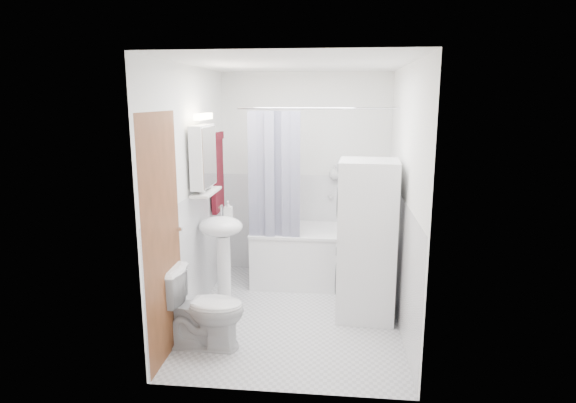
# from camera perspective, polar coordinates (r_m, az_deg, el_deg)

# --- Properties ---
(floor) EXTENTS (2.60, 2.60, 0.00)m
(floor) POSITION_cam_1_polar(r_m,az_deg,el_deg) (4.90, 0.87, -13.23)
(floor) COLOR silver
(floor) RESTS_ON ground
(room_walls) EXTENTS (2.60, 2.60, 2.60)m
(room_walls) POSITION_cam_1_polar(r_m,az_deg,el_deg) (4.47, 0.93, 4.27)
(room_walls) COLOR white
(room_walls) RESTS_ON ground
(wainscot) EXTENTS (1.98, 2.58, 2.58)m
(wainscot) POSITION_cam_1_polar(r_m,az_deg,el_deg) (4.95, 1.20, -5.49)
(wainscot) COLOR white
(wainscot) RESTS_ON ground
(door) EXTENTS (0.05, 2.00, 2.00)m
(door) POSITION_cam_1_polar(r_m,az_deg,el_deg) (4.23, -12.72, -3.20)
(door) COLOR brown
(door) RESTS_ON ground
(bathtub) EXTENTS (1.66, 0.79, 0.63)m
(bathtub) POSITION_cam_1_polar(r_m,az_deg,el_deg) (5.61, 4.39, -6.08)
(bathtub) COLOR white
(bathtub) RESTS_ON ground
(tub_spout) EXTENTS (0.04, 0.12, 0.04)m
(tub_spout) POSITION_cam_1_polar(r_m,az_deg,el_deg) (5.78, 6.57, 0.58)
(tub_spout) COLOR silver
(tub_spout) RESTS_ON room_walls
(curtain_rod) EXTENTS (1.84, 0.02, 0.02)m
(curtain_rod) POSITION_cam_1_polar(r_m,az_deg,el_deg) (5.00, 4.59, 10.96)
(curtain_rod) COLOR silver
(curtain_rod) RESTS_ON room_walls
(shower_curtain) EXTENTS (0.55, 0.02, 1.45)m
(shower_curtain) POSITION_cam_1_polar(r_m,az_deg,el_deg) (5.11, -1.68, 2.57)
(shower_curtain) COLOR #131544
(shower_curtain) RESTS_ON curtain_rod
(sink) EXTENTS (0.44, 0.37, 1.04)m
(sink) POSITION_cam_1_polar(r_m,az_deg,el_deg) (4.88, -7.86, -4.61)
(sink) COLOR white
(sink) RESTS_ON ground
(medicine_cabinet) EXTENTS (0.13, 0.50, 0.71)m
(medicine_cabinet) POSITION_cam_1_polar(r_m,az_deg,el_deg) (4.72, -10.01, 5.47)
(medicine_cabinet) COLOR white
(medicine_cabinet) RESTS_ON room_walls
(shelf) EXTENTS (0.18, 0.54, 0.02)m
(shelf) POSITION_cam_1_polar(r_m,az_deg,el_deg) (4.77, -9.68, 1.11)
(shelf) COLOR silver
(shelf) RESTS_ON room_walls
(shower_caddy) EXTENTS (0.22, 0.06, 0.02)m
(shower_caddy) POSITION_cam_1_polar(r_m,az_deg,el_deg) (5.73, 7.12, 2.50)
(shower_caddy) COLOR silver
(shower_caddy) RESTS_ON room_walls
(towel) EXTENTS (0.07, 0.37, 0.90)m
(towel) POSITION_cam_1_polar(r_m,az_deg,el_deg) (5.39, -8.37, 3.58)
(towel) COLOR #511110
(towel) RESTS_ON room_walls
(washer_dryer) EXTENTS (0.58, 0.57, 1.54)m
(washer_dryer) POSITION_cam_1_polar(r_m,az_deg,el_deg) (4.67, 9.29, -4.54)
(washer_dryer) COLOR white
(washer_dryer) RESTS_ON ground
(toilet) EXTENTS (0.72, 0.42, 0.69)m
(toilet) POSITION_cam_1_polar(r_m,az_deg,el_deg) (4.25, -9.93, -12.37)
(toilet) COLOR white
(toilet) RESTS_ON ground
(soap_pump) EXTENTS (0.08, 0.17, 0.08)m
(soap_pump) POSITION_cam_1_polar(r_m,az_deg,el_deg) (4.92, -7.09, -1.45)
(soap_pump) COLOR gray
(soap_pump) RESTS_ON sink
(shelf_bottle) EXTENTS (0.07, 0.18, 0.07)m
(shelf_bottle) POSITION_cam_1_polar(r_m,az_deg,el_deg) (4.62, -10.19, 1.34)
(shelf_bottle) COLOR gray
(shelf_bottle) RESTS_ON shelf
(shelf_cup) EXTENTS (0.10, 0.09, 0.10)m
(shelf_cup) POSITION_cam_1_polar(r_m,az_deg,el_deg) (4.88, -9.33, 2.11)
(shelf_cup) COLOR gray
(shelf_cup) RESTS_ON shelf
(shampoo_a) EXTENTS (0.13, 0.17, 0.13)m
(shampoo_a) POSITION_cam_1_polar(r_m,az_deg,el_deg) (5.72, 5.53, 3.28)
(shampoo_a) COLOR gray
(shampoo_a) RESTS_ON shower_caddy
(shampoo_b) EXTENTS (0.08, 0.21, 0.08)m
(shampoo_b) POSITION_cam_1_polar(r_m,az_deg,el_deg) (5.72, 6.73, 3.00)
(shampoo_b) COLOR #2B279F
(shampoo_b) RESTS_ON shower_caddy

